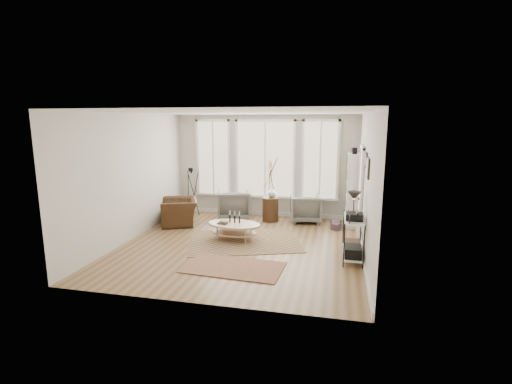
% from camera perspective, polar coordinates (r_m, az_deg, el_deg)
% --- Properties ---
extents(room, '(5.50, 5.54, 2.90)m').
position_cam_1_polar(room, '(8.02, -2.14, 1.58)').
color(room, olive).
rests_on(room, ground).
extents(bay_window, '(4.14, 0.12, 2.24)m').
position_cam_1_polar(bay_window, '(10.60, 1.42, 4.85)').
color(bay_window, beige).
rests_on(bay_window, ground).
extents(door, '(0.09, 1.06, 2.22)m').
position_cam_1_polar(door, '(8.94, 15.79, 0.17)').
color(door, silver).
rests_on(door, ground).
extents(bookcase, '(0.31, 0.85, 2.06)m').
position_cam_1_polar(bookcase, '(10.02, 14.65, 0.38)').
color(bookcase, white).
rests_on(bookcase, ground).
extents(low_shelf, '(0.38, 1.08, 1.30)m').
position_cam_1_polar(low_shelf, '(7.67, 14.71, -6.23)').
color(low_shelf, white).
rests_on(low_shelf, ground).
extents(wall_art, '(0.04, 0.88, 0.44)m').
position_cam_1_polar(wall_art, '(7.43, 16.74, 3.90)').
color(wall_art, black).
rests_on(wall_art, ground).
extents(rug_main, '(2.95, 2.56, 0.01)m').
position_cam_1_polar(rug_main, '(8.59, -1.83, -7.53)').
color(rug_main, brown).
rests_on(rug_main, ground).
extents(rug_runner, '(1.91, 1.15, 0.01)m').
position_cam_1_polar(rug_runner, '(7.13, -3.50, -11.46)').
color(rug_runner, maroon).
rests_on(rug_runner, ground).
extents(coffee_table, '(1.32, 0.92, 0.57)m').
position_cam_1_polar(coffee_table, '(8.62, -3.43, -5.39)').
color(coffee_table, tan).
rests_on(coffee_table, ground).
extents(armchair_left, '(1.11, 1.13, 0.83)m').
position_cam_1_polar(armchair_left, '(10.40, -3.43, -1.95)').
color(armchair_left, slate).
rests_on(armchair_left, ground).
extents(armchair_right, '(0.94, 0.96, 0.75)m').
position_cam_1_polar(armchair_right, '(10.21, 7.60, -2.48)').
color(armchair_right, slate).
rests_on(armchair_right, ground).
extents(side_table, '(0.44, 0.44, 1.85)m').
position_cam_1_polar(side_table, '(10.09, 2.25, 0.43)').
color(side_table, '#3C2514').
rests_on(side_table, ground).
extents(vase, '(0.29, 0.29, 0.26)m').
position_cam_1_polar(vase, '(10.20, 2.47, -0.03)').
color(vase, silver).
rests_on(vase, side_table).
extents(accent_chair, '(1.33, 1.27, 0.68)m').
position_cam_1_polar(accent_chair, '(10.10, -11.71, -2.98)').
color(accent_chair, '#3C2514').
rests_on(accent_chair, ground).
extents(tripod_camera, '(0.50, 0.50, 1.41)m').
position_cam_1_polar(tripod_camera, '(10.83, -9.81, -0.31)').
color(tripod_camera, black).
rests_on(tripod_camera, ground).
extents(book_stack_near, '(0.27, 0.31, 0.17)m').
position_cam_1_polar(book_stack_near, '(9.90, 12.23, -4.82)').
color(book_stack_near, brown).
rests_on(book_stack_near, ground).
extents(book_stack_far, '(0.27, 0.30, 0.16)m').
position_cam_1_polar(book_stack_far, '(9.69, 12.22, -5.18)').
color(book_stack_far, brown).
rests_on(book_stack_far, ground).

